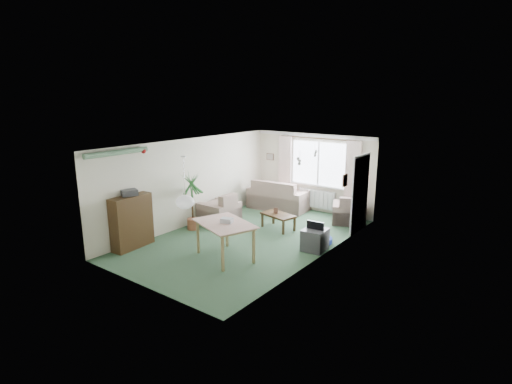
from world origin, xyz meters
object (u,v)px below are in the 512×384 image
Objects in this scene: coffee_table at (278,221)px; dining_table at (225,241)px; bookshelf at (132,222)px; tv_cube at (315,240)px; armchair_corner at (349,209)px; houseplant at (192,201)px; armchair_left at (219,208)px; pet_bed at (319,240)px; sofa at (279,194)px.

dining_table is (0.16, -2.36, 0.19)m from coffee_table.
bookshelf is 2.27× the size of tv_cube.
armchair_corner is at bearing 91.10° from tv_cube.
armchair_corner is 5.87m from bookshelf.
houseplant reaches higher than tv_cube.
armchair_left is at bearing 134.66° from dining_table.
pet_bed is (-0.14, 0.51, -0.19)m from tv_cube.
houseplant is at bearing -173.37° from tv_cube.
tv_cube is at bearing 10.85° from houseplant.
armchair_left reaches higher than armchair_corner.
armchair_left is 0.60× the size of houseplant.
houseplant is at bearing -7.97° from armchair_left.
armchair_corner is 2.12m from coffee_table.
dining_table is 2.47m from pet_bed.
armchair_corner is 2.43m from tv_cube.
sofa is 3.36× the size of tv_cube.
tv_cube is (0.22, -2.41, -0.15)m from armchair_corner.
tv_cube is (3.20, -0.25, -0.17)m from armchair_left.
sofa is 1.47× the size of dining_table.
bookshelf is at bearing 74.23° from sofa.
pet_bed is at bearing 137.08° from sofa.
bookshelf reaches higher than pet_bed.
armchair_left is 0.97m from houseplant.
pet_bed is at bearing 68.00° from armchair_corner.
tv_cube is at bearing -26.23° from coffee_table.
bookshelf is 0.99× the size of dining_table.
coffee_table is 3.79m from bookshelf.
bookshelf is at bearing -5.64° from armchair_left.
bookshelf is (-0.34, -2.68, 0.20)m from armchair_left.
pet_bed is (3.21, 1.15, -0.73)m from houseplant.
armchair_left is 0.75× the size of dining_table.
dining_table is 2.12m from tv_cube.
sofa is 4.23m from dining_table.
coffee_table is 2.37m from houseplant.
bookshelf reaches higher than coffee_table.
dining_table is 2.30× the size of tv_cube.
coffee_table is 0.72× the size of dining_table.
dining_table is at bearing 102.16° from sofa.
armchair_corner is 3.68m from armchair_left.
sofa is at bearing -25.01° from armchair_corner.
coffee_table is at bearing 170.19° from pet_bed.
bookshelf is at bearing 31.19° from armchair_corner.
armchair_corner is 0.71× the size of bookshelf.
armchair_corner is at bearing 51.01° from bookshelf.
houseplant is at bearing 79.34° from bookshelf.
armchair_corner is 1.44× the size of pet_bed.
sofa reaches higher than tv_cube.
bookshelf reaches higher than tv_cube.
armchair_left is (-2.98, -2.16, 0.02)m from armchair_corner.
houseplant reaches higher than bookshelf.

